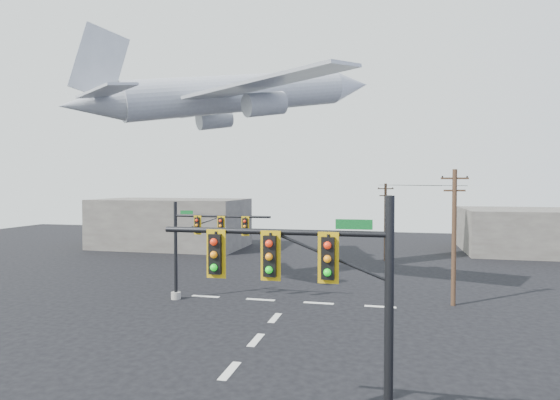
% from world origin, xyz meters
% --- Properties ---
extents(ground, '(120.00, 120.00, 0.00)m').
position_xyz_m(ground, '(0.00, 0.00, 0.00)').
color(ground, black).
rests_on(ground, ground).
extents(lane_markings, '(14.00, 21.20, 0.01)m').
position_xyz_m(lane_markings, '(0.00, 5.33, 0.01)').
color(lane_markings, silver).
rests_on(lane_markings, ground).
extents(signal_mast_near, '(7.11, 0.84, 7.59)m').
position_xyz_m(signal_mast_near, '(4.85, -5.30, 4.28)').
color(signal_mast_near, gray).
rests_on(signal_mast_near, ground).
extents(signal_mast_far, '(7.05, 0.74, 6.70)m').
position_xyz_m(signal_mast_far, '(-6.00, 10.81, 3.81)').
color(signal_mast_far, gray).
rests_on(signal_mast_far, ground).
extents(utility_pole_a, '(1.76, 0.46, 8.86)m').
position_xyz_m(utility_pole_a, '(10.61, 13.42, 4.63)').
color(utility_pole_a, '#4D3421').
rests_on(utility_pole_a, ground).
extents(utility_pole_b, '(1.60, 0.41, 7.95)m').
position_xyz_m(utility_pole_b, '(6.12, 30.45, 4.16)').
color(utility_pole_b, '#4D3421').
rests_on(utility_pole_b, ground).
extents(power_lines, '(6.01, 17.03, 0.03)m').
position_xyz_m(power_lines, '(8.37, 21.93, 7.79)').
color(power_lines, black).
extents(airliner, '(23.54, 23.00, 7.46)m').
position_xyz_m(airliner, '(-5.79, 18.97, 15.36)').
color(airliner, '#B0B5BD').
extents(building_left, '(18.00, 10.00, 6.00)m').
position_xyz_m(building_left, '(-20.00, 35.00, 3.00)').
color(building_left, slate).
rests_on(building_left, ground).
extents(building_right, '(14.00, 12.00, 5.00)m').
position_xyz_m(building_right, '(22.00, 40.00, 2.50)').
color(building_right, slate).
rests_on(building_right, ground).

